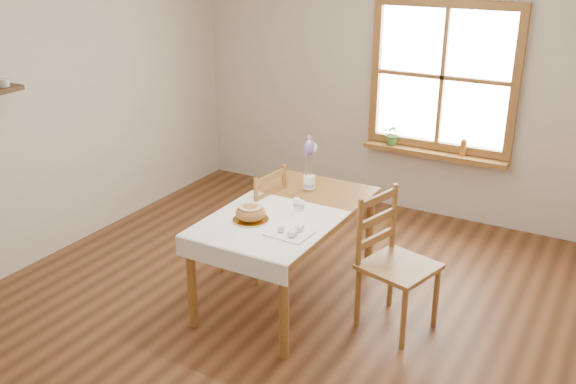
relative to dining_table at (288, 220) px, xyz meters
name	(u,v)px	position (x,y,z in m)	size (l,w,h in m)	color
ground	(269,311)	(0.00, -0.30, -0.66)	(5.00, 5.00, 0.00)	brown
room_walls	(266,96)	(0.00, -0.30, 1.04)	(4.60, 5.10, 2.65)	beige
window	(443,77)	(0.50, 2.17, 0.79)	(1.46, 0.08, 1.46)	olive
window_sill	(434,153)	(0.50, 2.10, 0.03)	(1.46, 0.20, 0.05)	olive
dining_table	(288,220)	(0.00, 0.00, 0.00)	(0.90, 1.60, 0.75)	olive
table_linen	(268,224)	(0.00, -0.30, 0.09)	(0.91, 0.99, 0.01)	white
chair_left	(252,219)	(-0.48, 0.22, -0.19)	(0.45, 0.47, 0.96)	olive
chair_right	(399,265)	(0.92, 0.01, -0.15)	(0.48, 0.50, 1.02)	olive
bread_plate	(251,220)	(-0.13, -0.33, 0.10)	(0.26, 0.26, 0.01)	white
bread_loaf	(251,211)	(-0.13, -0.33, 0.17)	(0.22, 0.22, 0.12)	#A16439
egg_napkin	(290,233)	(0.23, -0.39, 0.10)	(0.29, 0.25, 0.01)	white
eggs	(290,229)	(0.23, -0.39, 0.13)	(0.23, 0.20, 0.05)	white
salt_shaker	(297,203)	(0.07, 0.02, 0.15)	(0.06, 0.06, 0.11)	white
pepper_shaker	(301,205)	(0.10, 0.02, 0.14)	(0.05, 0.05, 0.09)	white
flower_vase	(309,183)	(-0.06, 0.47, 0.14)	(0.10, 0.10, 0.11)	white
lavender_bouquet	(310,158)	(-0.06, 0.47, 0.36)	(0.18, 0.18, 0.34)	#74579A
potted_plant	(393,136)	(0.05, 2.10, 0.14)	(0.20, 0.23, 0.18)	#447E32
amber_bottle	(463,147)	(0.78, 2.10, 0.14)	(0.06, 0.06, 0.17)	#A55A1E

